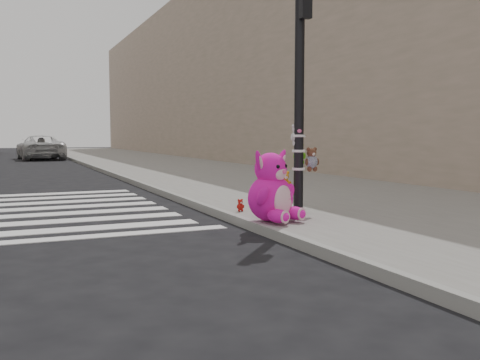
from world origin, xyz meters
name	(u,v)px	position (x,y,z in m)	size (l,w,h in m)	color
ground	(182,258)	(0.00, 0.00, 0.00)	(120.00, 120.00, 0.00)	black
sidewalk_near	(237,178)	(5.00, 10.00, 0.07)	(7.00, 80.00, 0.14)	slate
curb_edge	(131,181)	(1.55, 10.00, 0.07)	(0.12, 80.00, 0.15)	gray
bld_near	(257,68)	(10.50, 20.00, 5.00)	(5.00, 60.00, 10.00)	tan
signal_pole	(299,115)	(2.61, 1.81, 1.79)	(0.69, 0.49, 4.00)	black
pink_bunny	(272,192)	(1.81, 1.22, 0.60)	(0.94, 1.01, 1.12)	#FF15B5
red_teddy	(240,205)	(1.80, 2.40, 0.25)	(0.15, 0.10, 0.22)	#B31811
car_white_near	(40,147)	(0.00, 28.09, 0.71)	(2.37, 5.13, 1.43)	silver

